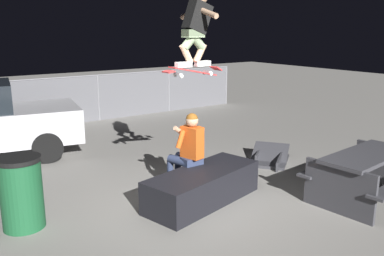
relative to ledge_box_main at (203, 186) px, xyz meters
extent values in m
plane|color=gray|center=(-0.21, 0.03, -0.25)|extent=(40.00, 40.00, 0.00)
cube|color=black|center=(0.00, 0.00, 0.00)|extent=(2.08, 1.18, 0.50)
cube|color=#2D3856|center=(0.04, 0.34, 0.31)|extent=(0.32, 0.20, 0.12)
cube|color=#D15119|center=(0.04, 0.34, 0.62)|extent=(0.27, 0.38, 0.50)
sphere|color=tan|center=(0.04, 0.34, 0.97)|extent=(0.20, 0.20, 0.20)
sphere|color=brown|center=(0.04, 0.34, 0.99)|extent=(0.19, 0.19, 0.19)
cylinder|color=#D15119|center=(-0.17, 0.35, 0.70)|extent=(0.20, 0.12, 0.29)
cylinder|color=tan|center=(-0.12, 0.47, 0.80)|extent=(0.25, 0.12, 0.19)
cylinder|color=#D15119|center=(0.22, 0.45, 0.70)|extent=(0.20, 0.12, 0.29)
cylinder|color=tan|center=(0.12, 0.52, 0.80)|extent=(0.25, 0.12, 0.19)
cylinder|color=#2D3856|center=(-0.10, 0.51, 0.29)|extent=(0.23, 0.42, 0.14)
cylinder|color=#2D3856|center=(-0.14, 0.71, 0.02)|extent=(0.11, 0.11, 0.46)
cube|color=white|center=(-0.16, 0.76, -0.21)|extent=(0.16, 0.28, 0.08)
cylinder|color=#2D3856|center=(0.08, 0.56, 0.29)|extent=(0.23, 0.42, 0.14)
cylinder|color=#2D3856|center=(0.03, 0.75, 0.02)|extent=(0.11, 0.11, 0.46)
cube|color=white|center=(0.02, 0.80, -0.21)|extent=(0.16, 0.28, 0.08)
cube|color=#B72D2D|center=(0.14, 0.45, 1.72)|extent=(0.79, 0.21, 0.18)
cube|color=#B72D2D|center=(0.59, 0.46, 1.74)|extent=(0.12, 0.20, 0.08)
cube|color=#B72D2D|center=(-0.31, 0.45, 1.74)|extent=(0.12, 0.20, 0.03)
cube|color=#99999E|center=(0.42, 0.45, 1.70)|extent=(0.07, 0.16, 0.04)
cylinder|color=white|center=(0.42, 0.54, 1.67)|extent=(0.05, 0.03, 0.05)
cylinder|color=white|center=(0.42, 0.36, 1.67)|extent=(0.05, 0.03, 0.05)
cube|color=#99999E|center=(-0.14, 0.45, 1.70)|extent=(0.07, 0.16, 0.04)
cylinder|color=white|center=(-0.14, 0.54, 1.67)|extent=(0.05, 0.03, 0.05)
cylinder|color=white|center=(-0.14, 0.36, 1.67)|extent=(0.05, 0.03, 0.05)
cube|color=white|center=(0.32, 0.45, 1.83)|extent=(0.26, 0.10, 0.08)
cube|color=white|center=(-0.04, 0.45, 1.83)|extent=(0.26, 0.10, 0.08)
cylinder|color=tan|center=(0.26, 0.45, 1.99)|extent=(0.24, 0.10, 0.31)
cylinder|color=gray|center=(0.19, 0.45, 2.19)|extent=(0.33, 0.13, 0.33)
cylinder|color=tan|center=(0.01, 0.45, 1.99)|extent=(0.24, 0.10, 0.31)
cylinder|color=gray|center=(0.08, 0.45, 2.19)|extent=(0.33, 0.13, 0.33)
cube|color=gray|center=(0.14, 0.45, 2.29)|extent=(0.30, 0.20, 0.12)
cube|color=black|center=(0.22, 0.45, 2.53)|extent=(0.45, 0.22, 0.52)
cylinder|color=tan|center=(0.24, 0.67, 2.59)|extent=(0.08, 0.45, 0.19)
cylinder|color=tan|center=(0.24, 0.23, 2.59)|extent=(0.08, 0.45, 0.19)
cube|color=#38383D|center=(2.25, 0.80, -0.22)|extent=(1.16, 1.11, 0.06)
cube|color=#38383D|center=(2.25, 0.80, -0.15)|extent=(1.14, 1.10, 0.39)
cube|color=#38383D|center=(2.25, 1.08, -0.16)|extent=(0.70, 0.53, 0.18)
cube|color=#38383D|center=(2.25, 0.51, -0.16)|extent=(0.70, 0.53, 0.18)
cube|color=#38383D|center=(2.12, -1.37, 0.47)|extent=(1.76, 0.87, 0.06)
cube|color=#38383D|center=(2.07, -0.82, 0.17)|extent=(1.72, 0.41, 0.04)
cube|color=#38383D|center=(1.36, -1.45, 0.11)|extent=(0.17, 1.10, 0.72)
cylinder|color=#19512D|center=(-2.47, 0.71, 0.21)|extent=(0.55, 0.55, 0.93)
cylinder|color=black|center=(-2.47, 0.71, 0.71)|extent=(0.58, 0.58, 0.06)
cylinder|color=slate|center=(-1.41, 6.42, 0.41)|extent=(0.05, 0.05, 1.32)
cylinder|color=slate|center=(0.99, 6.42, 0.41)|extent=(0.05, 0.05, 1.32)
cylinder|color=slate|center=(3.39, 6.42, 0.41)|extent=(0.05, 0.05, 1.32)
cylinder|color=slate|center=(5.79, 6.42, 0.41)|extent=(0.05, 0.05, 1.32)
cylinder|color=slate|center=(-0.21, 6.42, 1.07)|extent=(12.00, 0.04, 0.04)
cube|color=#59595E|center=(-0.21, 6.42, 0.41)|extent=(12.00, 0.01, 1.32)
cylinder|color=black|center=(-1.09, 5.01, 0.05)|extent=(0.63, 0.32, 0.60)
cylinder|color=black|center=(-1.38, 3.34, 0.05)|extent=(0.63, 0.32, 0.60)
camera|label=1|loc=(-3.54, -4.76, 2.36)|focal=38.45mm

